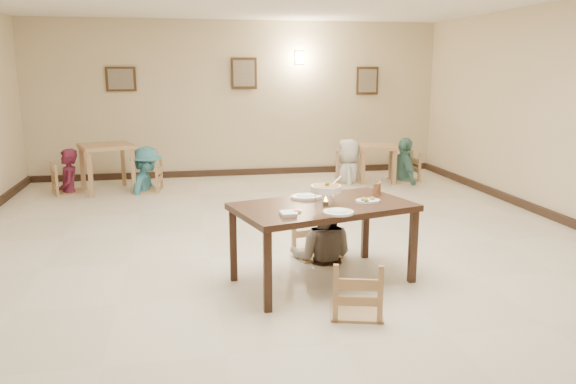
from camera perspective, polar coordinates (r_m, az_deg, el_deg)
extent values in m
plane|color=beige|center=(6.52, -0.11, -6.27)|extent=(10.00, 10.00, 0.00)
plane|color=beige|center=(11.14, -5.00, 9.35)|extent=(10.00, 0.00, 10.00)
cube|color=black|center=(11.28, -4.85, 2.02)|extent=(8.00, 0.06, 0.12)
cube|color=#382413|center=(11.08, -16.62, 10.94)|extent=(0.55, 0.03, 0.45)
cube|color=gray|center=(11.06, -16.63, 10.94)|extent=(0.45, 0.01, 0.37)
cube|color=#382413|center=(11.10, -4.50, 11.93)|extent=(0.50, 0.03, 0.60)
cube|color=gray|center=(11.08, -4.49, 11.93)|extent=(0.41, 0.01, 0.49)
cube|color=#382413|center=(11.65, 8.06, 11.13)|extent=(0.45, 0.03, 0.55)
cube|color=gray|center=(11.63, 8.09, 11.13)|extent=(0.37, 0.01, 0.45)
cube|color=#FFD88C|center=(11.28, 1.19, 13.49)|extent=(0.16, 0.05, 0.22)
cube|color=#382117|center=(5.50, 3.60, -1.54)|extent=(1.89, 1.37, 0.06)
cube|color=#382117|center=(4.91, -2.09, -8.10)|extent=(0.07, 0.07, 0.74)
cube|color=#382117|center=(5.71, 12.58, -5.45)|extent=(0.07, 0.07, 0.74)
cube|color=#382117|center=(5.65, -5.59, -5.40)|extent=(0.07, 0.07, 0.74)
cube|color=#382117|center=(6.35, 7.86, -3.44)|extent=(0.07, 0.07, 0.74)
cube|color=tan|center=(6.34, 2.91, -2.53)|extent=(0.47, 0.47, 0.05)
cube|color=tan|center=(4.90, 7.08, -7.38)|extent=(0.45, 0.45, 0.05)
imported|color=gray|center=(6.16, 3.59, 0.00)|extent=(0.90, 0.80, 1.53)
torus|color=silver|center=(5.45, 3.87, -0.01)|extent=(0.23, 0.23, 0.01)
cylinder|color=silver|center=(5.47, 3.85, -1.10)|extent=(0.06, 0.06, 0.03)
cone|color=#FFA526|center=(5.46, 3.86, -0.65)|extent=(0.03, 0.03, 0.05)
cylinder|color=white|center=(5.44, 3.87, 0.33)|extent=(0.29, 0.29, 0.07)
cylinder|color=#A85222|center=(5.44, 3.88, 0.63)|extent=(0.26, 0.26, 0.02)
sphere|color=#2D7223|center=(5.43, 4.00, 0.80)|extent=(0.04, 0.04, 0.04)
cylinder|color=silver|center=(5.51, 4.88, 1.08)|extent=(0.14, 0.08, 0.09)
cylinder|color=silver|center=(5.53, 4.63, -0.48)|extent=(0.01, 0.01, 0.13)
cylinder|color=silver|center=(5.49, 2.81, -0.57)|extent=(0.01, 0.01, 0.13)
cylinder|color=silver|center=(5.36, 4.14, -0.89)|extent=(0.01, 0.01, 0.13)
cylinder|color=white|center=(5.73, 1.88, -0.50)|extent=(0.32, 0.32, 0.02)
ellipsoid|color=white|center=(5.73, 1.88, -0.43)|extent=(0.21, 0.18, 0.07)
cylinder|color=white|center=(5.15, 5.13, -2.07)|extent=(0.28, 0.28, 0.02)
ellipsoid|color=white|center=(5.14, 5.13, -2.00)|extent=(0.19, 0.16, 0.06)
cylinder|color=white|center=(5.62, 8.11, -0.90)|extent=(0.25, 0.25, 0.02)
sphere|color=#2D7223|center=(5.55, 7.97, -0.84)|extent=(0.04, 0.04, 0.04)
cylinder|color=white|center=(5.19, 0.83, -1.93)|extent=(0.10, 0.10, 0.02)
cylinder|color=#B21C1F|center=(5.19, 0.83, -1.84)|extent=(0.08, 0.08, 0.01)
cube|color=white|center=(5.06, -0.02, -2.22)|extent=(0.14, 0.18, 0.03)
cube|color=silver|center=(5.15, 0.38, -2.01)|extent=(0.02, 0.18, 0.01)
cube|color=silver|center=(5.16, 0.73, -2.00)|extent=(0.02, 0.18, 0.01)
cylinder|color=white|center=(5.92, 9.02, 0.46)|extent=(0.08, 0.08, 0.17)
cylinder|color=#CA6625|center=(5.93, 9.01, 0.31)|extent=(0.07, 0.07, 0.12)
cube|color=tan|center=(10.10, -18.00, 4.45)|extent=(1.05, 1.05, 0.06)
cube|color=tan|center=(9.75, -19.43, 1.63)|extent=(0.07, 0.07, 0.77)
cube|color=tan|center=(9.90, -15.42, 2.04)|extent=(0.07, 0.07, 0.77)
cube|color=tan|center=(10.44, -20.15, 2.25)|extent=(0.07, 0.07, 0.77)
cube|color=tan|center=(10.57, -16.38, 2.63)|extent=(0.07, 0.07, 0.77)
cube|color=tan|center=(10.66, 9.12, 4.56)|extent=(0.85, 0.85, 0.06)
cube|color=tan|center=(10.41, 7.61, 2.50)|extent=(0.07, 0.07, 0.63)
cube|color=tan|center=(10.46, 10.73, 2.43)|extent=(0.07, 0.07, 0.63)
cube|color=tan|center=(10.97, 7.46, 3.01)|extent=(0.07, 0.07, 0.63)
cube|color=tan|center=(11.01, 10.42, 2.95)|extent=(0.07, 0.07, 0.63)
cube|color=tan|center=(10.25, -21.51, 2.46)|extent=(0.48, 0.48, 0.05)
cube|color=tan|center=(10.02, -14.21, 2.66)|extent=(0.47, 0.47, 0.05)
cube|color=tan|center=(10.59, 6.22, 3.57)|extent=(0.48, 0.48, 0.05)
cube|color=tan|center=(10.85, 11.79, 3.60)|extent=(0.48, 0.48, 0.05)
imported|color=maroon|center=(10.20, -21.64, 4.09)|extent=(0.47, 0.62, 1.53)
imported|color=teal|center=(9.98, -14.30, 4.48)|extent=(0.85, 1.13, 1.55)
imported|color=silver|center=(10.54, 6.26, 5.37)|extent=(0.69, 0.89, 1.62)
imported|color=#579684|center=(10.81, 11.87, 5.44)|extent=(0.40, 0.97, 1.65)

